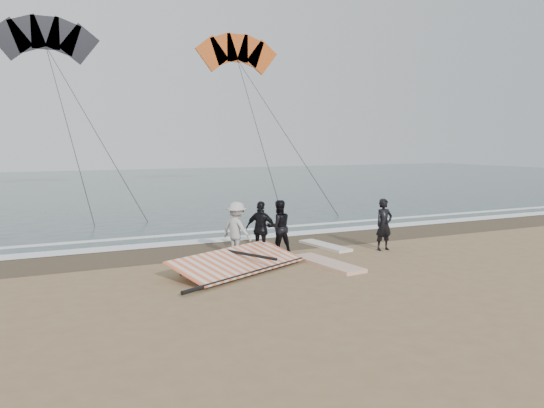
{
  "coord_description": "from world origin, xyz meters",
  "views": [
    {
      "loc": [
        -8.1,
        -12.1,
        3.52
      ],
      "look_at": [
        -0.91,
        3.0,
        1.6
      ],
      "focal_mm": 35.0,
      "sensor_mm": 36.0,
      "label": 1
    }
  ],
  "objects_px": {
    "board_cream": "(325,246)",
    "sail_rig": "(234,264)",
    "man_main": "(384,225)",
    "board_white": "(327,263)"
  },
  "relations": [
    {
      "from": "board_white",
      "to": "board_cream",
      "type": "bearing_deg",
      "value": 54.2
    },
    {
      "from": "board_cream",
      "to": "sail_rig",
      "type": "bearing_deg",
      "value": -163.29
    },
    {
      "from": "board_white",
      "to": "sail_rig",
      "type": "height_order",
      "value": "sail_rig"
    },
    {
      "from": "man_main",
      "to": "sail_rig",
      "type": "distance_m",
      "value": 5.57
    },
    {
      "from": "board_cream",
      "to": "sail_rig",
      "type": "xyz_separation_m",
      "value": [
        -4.02,
        -1.82,
        0.15
      ]
    },
    {
      "from": "man_main",
      "to": "board_white",
      "type": "bearing_deg",
      "value": -160.07
    },
    {
      "from": "board_white",
      "to": "board_cream",
      "type": "relative_size",
      "value": 1.18
    },
    {
      "from": "man_main",
      "to": "sail_rig",
      "type": "xyz_separation_m",
      "value": [
        -5.5,
        -0.53,
        -0.66
      ]
    },
    {
      "from": "sail_rig",
      "to": "board_white",
      "type": "bearing_deg",
      "value": -11.49
    },
    {
      "from": "sail_rig",
      "to": "board_cream",
      "type": "bearing_deg",
      "value": 24.33
    }
  ]
}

